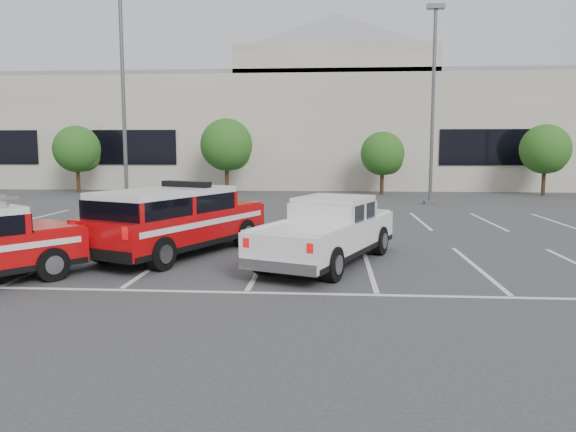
% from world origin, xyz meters
% --- Properties ---
extents(ground, '(120.00, 120.00, 0.00)m').
position_xyz_m(ground, '(0.00, 0.00, 0.00)').
color(ground, '#333336').
rests_on(ground, ground).
extents(stall_markings, '(23.00, 15.00, 0.01)m').
position_xyz_m(stall_markings, '(0.00, 4.50, 0.01)').
color(stall_markings, silver).
rests_on(stall_markings, ground).
extents(convention_building, '(60.00, 16.99, 13.20)m').
position_xyz_m(convention_building, '(0.18, 31.86, 4.72)').
color(convention_building, beige).
rests_on(convention_building, ground).
extents(tree_left, '(3.07, 3.07, 4.42)m').
position_xyz_m(tree_left, '(-14.91, 22.05, 2.77)').
color(tree_left, '#3F2B19').
rests_on(tree_left, ground).
extents(tree_mid_left, '(3.37, 3.37, 4.85)m').
position_xyz_m(tree_mid_left, '(-4.91, 22.05, 3.04)').
color(tree_mid_left, '#3F2B19').
rests_on(tree_mid_left, ground).
extents(tree_mid_right, '(2.77, 2.77, 3.99)m').
position_xyz_m(tree_mid_right, '(5.09, 22.05, 2.50)').
color(tree_mid_right, '#3F2B19').
rests_on(tree_mid_right, ground).
extents(tree_right, '(3.07, 3.07, 4.42)m').
position_xyz_m(tree_right, '(15.09, 22.05, 2.77)').
color(tree_right, '#3F2B19').
rests_on(tree_right, ground).
extents(light_pole_left, '(0.90, 0.60, 10.24)m').
position_xyz_m(light_pole_left, '(-8.00, 12.00, 5.19)').
color(light_pole_left, '#59595E').
rests_on(light_pole_left, ground).
extents(light_pole_mid, '(0.90, 0.60, 10.24)m').
position_xyz_m(light_pole_mid, '(7.00, 16.00, 5.19)').
color(light_pole_mid, '#59595E').
rests_on(light_pole_mid, ground).
extents(fire_chief_suv, '(4.30, 6.16, 2.04)m').
position_xyz_m(fire_chief_suv, '(-2.55, 1.08, 0.84)').
color(fire_chief_suv, '#AF080A').
rests_on(fire_chief_suv, ground).
extents(white_pickup, '(3.84, 5.87, 1.70)m').
position_xyz_m(white_pickup, '(1.66, 0.27, 0.68)').
color(white_pickup, silver).
rests_on(white_pickup, ground).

